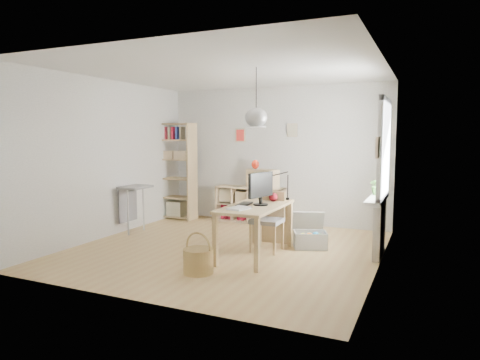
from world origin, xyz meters
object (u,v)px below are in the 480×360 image
at_px(desk, 256,211).
at_px(tall_bookshelf, 176,167).
at_px(cube_shelf, 250,207).
at_px(chair, 268,217).
at_px(storage_chest, 310,236).
at_px(drawer_chest, 263,178).
at_px(monitor, 261,187).

bearing_deg(desk, tall_bookshelf, 142.99).
distance_m(cube_shelf, chair, 2.16).
xyz_separation_m(cube_shelf, storage_chest, (1.63, -1.44, -0.13)).
bearing_deg(drawer_chest, cube_shelf, -168.27).
height_order(chair, drawer_chest, drawer_chest).
bearing_deg(storage_chest, monitor, -145.69).
distance_m(desk, monitor, 0.37).
distance_m(tall_bookshelf, monitor, 3.29).
xyz_separation_m(tall_bookshelf, storage_chest, (3.19, -1.15, -0.91)).
distance_m(chair, storage_chest, 0.77).
height_order(desk, cube_shelf, desk).
bearing_deg(tall_bookshelf, chair, -30.80).
bearing_deg(desk, chair, 81.61).
xyz_separation_m(desk, chair, (0.06, 0.38, -0.15)).
relative_size(desk, drawer_chest, 2.36).
relative_size(cube_shelf, chair, 1.57).
relative_size(tall_bookshelf, monitor, 3.72).
bearing_deg(cube_shelf, drawer_chest, -8.26).
relative_size(storage_chest, drawer_chest, 1.11).
xyz_separation_m(storage_chest, monitor, (-0.53, -0.78, 0.84)).
relative_size(chair, storage_chest, 1.26).
relative_size(cube_shelf, tall_bookshelf, 0.70).
bearing_deg(cube_shelf, desk, -65.39).
bearing_deg(drawer_chest, desk, -51.37).
bearing_deg(drawer_chest, tall_bookshelf, -152.61).
bearing_deg(monitor, drawer_chest, 124.53).
relative_size(desk, monitor, 2.79).
height_order(desk, tall_bookshelf, tall_bookshelf).
height_order(tall_bookshelf, monitor, tall_bookshelf).
distance_m(cube_shelf, tall_bookshelf, 1.77).
height_order(storage_chest, monitor, monitor).
bearing_deg(desk, monitor, 13.97).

